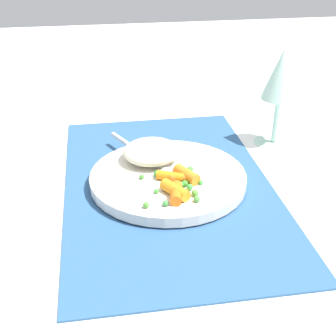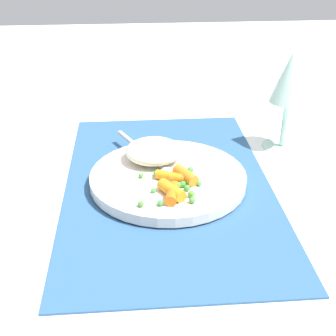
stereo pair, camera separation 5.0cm
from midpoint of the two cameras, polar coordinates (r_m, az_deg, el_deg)
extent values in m
plane|color=white|center=(0.74, -1.94, -2.19)|extent=(2.40, 2.40, 0.00)
cube|color=#2D5684|center=(0.74, -1.94, -1.99)|extent=(0.52, 0.32, 0.01)
cylinder|color=silver|center=(0.73, -1.96, -1.26)|extent=(0.24, 0.24, 0.02)
ellipsoid|color=beige|center=(0.76, -3.89, 1.96)|extent=(0.09, 0.09, 0.03)
cylinder|color=orange|center=(0.71, -2.09, -1.07)|extent=(0.03, 0.04, 0.01)
cylinder|color=orange|center=(0.67, -1.25, -2.72)|extent=(0.05, 0.04, 0.02)
cylinder|color=orange|center=(0.70, -0.06, -1.24)|extent=(0.02, 0.04, 0.01)
cylinder|color=orange|center=(0.66, -1.42, -3.12)|extent=(0.05, 0.02, 0.02)
cylinder|color=orange|center=(0.71, 0.23, -0.83)|extent=(0.05, 0.04, 0.02)
sphere|color=#499E45|center=(0.69, -0.55, -2.06)|extent=(0.01, 0.01, 0.01)
sphere|color=green|center=(0.69, 0.56, -2.35)|extent=(0.01, 0.01, 0.01)
sphere|color=#449236|center=(0.72, -5.19, -1.08)|extent=(0.01, 0.01, 0.01)
sphere|color=#53A135|center=(0.67, 1.13, -3.08)|extent=(0.01, 0.01, 0.01)
sphere|color=green|center=(0.68, -3.52, -2.83)|extent=(0.01, 0.01, 0.01)
sphere|color=#4A963E|center=(0.66, 1.30, -3.81)|extent=(0.01, 0.01, 0.01)
sphere|color=green|center=(0.65, -2.53, -4.31)|extent=(0.01, 0.01, 0.01)
sphere|color=#499534|center=(0.65, -4.88, -4.51)|extent=(0.01, 0.01, 0.01)
sphere|color=green|center=(0.73, 0.75, -0.27)|extent=(0.01, 0.01, 0.01)
sphere|color=green|center=(0.72, -3.35, -0.73)|extent=(0.01, 0.01, 0.01)
sphere|color=green|center=(0.70, 1.94, -1.79)|extent=(0.01, 0.01, 0.01)
sphere|color=green|center=(0.69, -0.02, -1.92)|extent=(0.01, 0.01, 0.01)
cube|color=silver|center=(0.72, -1.36, -0.96)|extent=(0.05, 0.03, 0.01)
cube|color=silver|center=(0.80, -5.58, 2.08)|extent=(0.15, 0.08, 0.01)
cylinder|color=#B2E0CC|center=(0.89, 11.03, 3.11)|extent=(0.07, 0.07, 0.00)
cylinder|color=#B2E0CC|center=(0.88, 11.29, 5.68)|extent=(0.01, 0.01, 0.08)
cone|color=#B2E0CC|center=(0.85, 11.85, 11.03)|extent=(0.07, 0.07, 0.09)
camera|label=1|loc=(0.03, -91.98, -1.09)|focal=50.61mm
camera|label=2|loc=(0.03, 88.02, 1.09)|focal=50.61mm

